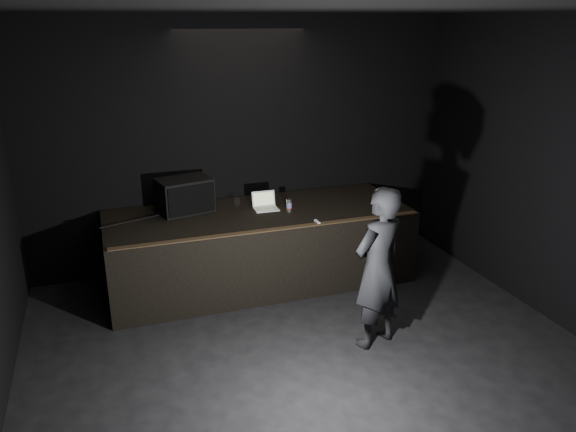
% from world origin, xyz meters
% --- Properties ---
extents(ground, '(7.00, 7.00, 0.00)m').
position_xyz_m(ground, '(0.00, 0.00, 0.00)').
color(ground, black).
rests_on(ground, ground).
extents(room_walls, '(6.10, 7.10, 3.52)m').
position_xyz_m(room_walls, '(0.00, 0.00, 2.02)').
color(room_walls, black).
rests_on(room_walls, ground).
extents(stage_riser, '(4.00, 1.50, 1.00)m').
position_xyz_m(stage_riser, '(0.00, 2.73, 0.50)').
color(stage_riser, black).
rests_on(stage_riser, ground).
extents(riser_lip, '(3.92, 0.10, 0.01)m').
position_xyz_m(riser_lip, '(0.00, 2.02, 1.01)').
color(riser_lip, brown).
rests_on(riser_lip, stage_riser).
extents(stage_monitor, '(0.76, 0.63, 0.45)m').
position_xyz_m(stage_monitor, '(-0.92, 3.06, 1.23)').
color(stage_monitor, black).
rests_on(stage_monitor, stage_riser).
extents(cable, '(0.83, 0.30, 0.02)m').
position_xyz_m(cable, '(-1.61, 2.89, 1.01)').
color(cable, black).
rests_on(cable, stage_riser).
extents(laptop, '(0.32, 0.29, 0.22)m').
position_xyz_m(laptop, '(0.12, 2.83, 1.06)').
color(laptop, white).
rests_on(laptop, stage_riser).
extents(beer_can, '(0.07, 0.07, 0.17)m').
position_xyz_m(beer_can, '(0.38, 2.60, 1.09)').
color(beer_can, silver).
rests_on(beer_can, stage_riser).
extents(plastic_cup, '(0.09, 0.09, 0.11)m').
position_xyz_m(plastic_cup, '(-0.21, 3.06, 1.06)').
color(plastic_cup, white).
rests_on(plastic_cup, stage_riser).
extents(wii_remote, '(0.03, 0.13, 0.03)m').
position_xyz_m(wii_remote, '(0.57, 2.08, 1.01)').
color(wii_remote, white).
rests_on(wii_remote, stage_riser).
extents(person, '(0.77, 0.64, 1.81)m').
position_xyz_m(person, '(0.76, 0.78, 0.91)').
color(person, black).
rests_on(person, ground).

